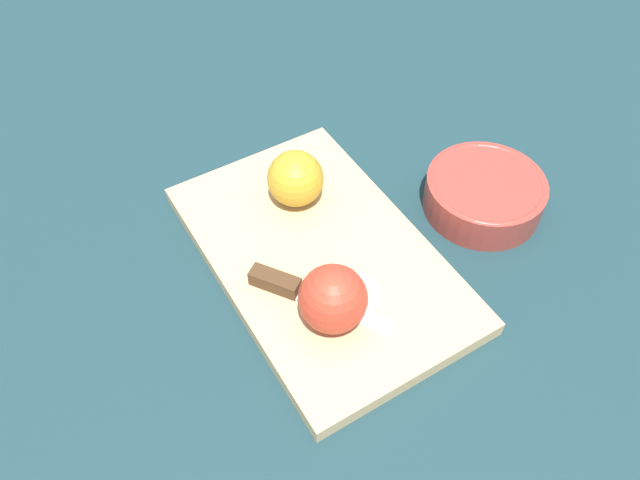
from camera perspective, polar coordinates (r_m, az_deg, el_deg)
ground_plane at (r=0.74m, az=0.00°, el=-2.00°), size 4.00×4.00×0.00m
cutting_board at (r=0.73m, az=0.00°, el=-1.51°), size 0.39×0.26×0.02m
apple_half_left at (r=0.76m, az=-2.24°, el=5.64°), size 0.07×0.07×0.07m
apple_half_right at (r=0.64m, az=1.16°, el=-5.40°), size 0.07×0.07×0.07m
knife at (r=0.68m, az=-2.84°, el=-4.35°), size 0.15×0.10×0.02m
apple_slice at (r=0.68m, az=3.10°, el=-5.06°), size 0.06×0.06×0.01m
bowl at (r=0.81m, az=14.80°, el=4.20°), size 0.15×0.15×0.05m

